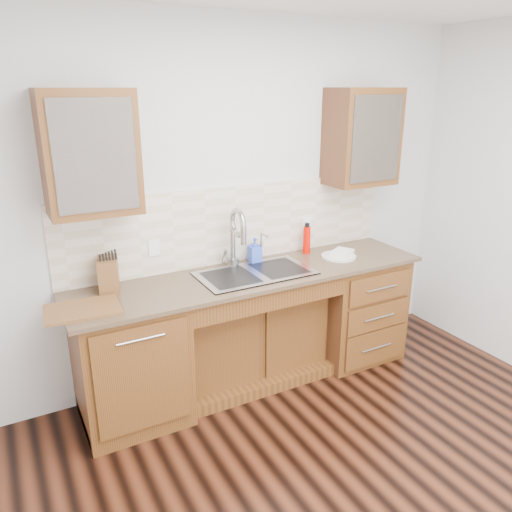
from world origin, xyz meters
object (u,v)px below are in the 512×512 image
soap_bottle (255,250)px  plate (339,256)px  cutting_board (82,309)px  water_bottle (307,240)px  knife_block (108,274)px

soap_bottle → plate: (0.65, -0.21, -0.09)m
soap_bottle → cutting_board: 1.38m
soap_bottle → water_bottle: size_ratio=0.88×
soap_bottle → knife_block: (-1.12, -0.03, 0.01)m
knife_block → plate: bearing=9.1°
water_bottle → plate: 0.29m
water_bottle → knife_block: bearing=-178.9°
knife_block → cutting_board: knife_block is taller
soap_bottle → plate: 0.69m
cutting_board → knife_block: bearing=48.8°
plate → cutting_board: (-1.99, -0.07, 0.00)m
water_bottle → knife_block: knife_block is taller
plate → soap_bottle: bearing=161.9°
soap_bottle → knife_block: knife_block is taller
water_bottle → knife_block: size_ratio=0.99×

